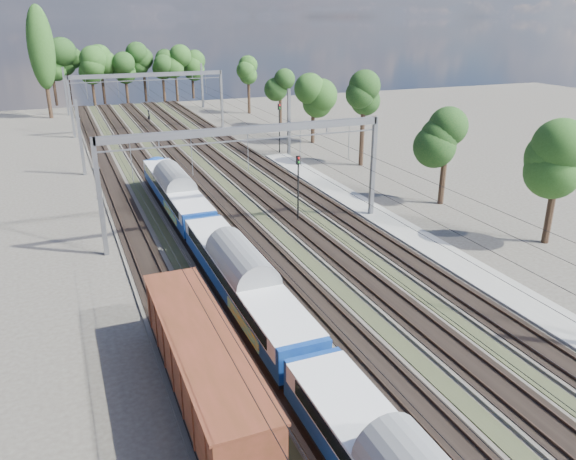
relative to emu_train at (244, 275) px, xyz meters
name	(u,v)px	position (x,y,z in m)	size (l,w,h in m)	color
track_bed	(205,186)	(4.50, 27.33, -2.31)	(21.00, 130.00, 0.34)	#47423A
platform	(443,254)	(16.50, 2.33, -2.26)	(3.00, 70.00, 0.30)	gray
catenary	(188,115)	(4.83, 35.02, 3.99)	(25.65, 130.00, 9.00)	gray
tree_belt	(170,70)	(10.96, 76.29, 5.54)	(38.97, 99.97, 12.41)	black
poplar	(41,48)	(-10.00, 80.33, 9.48)	(4.40, 4.40, 19.04)	black
emu_train	(244,275)	(0.00, 0.00, 0.00)	(2.80, 59.29, 4.09)	black
freight_boxcar	(202,363)	(-4.50, -7.68, -0.20)	(2.91, 14.03, 3.62)	black
worker	(149,116)	(5.64, 69.86, -1.41)	(0.73, 0.48, 2.01)	black
signal_near	(298,181)	(9.37, 13.54, 1.34)	(0.38, 0.34, 5.92)	black
signal_far	(279,122)	(17.85, 39.49, 1.65)	(0.45, 0.42, 6.42)	black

